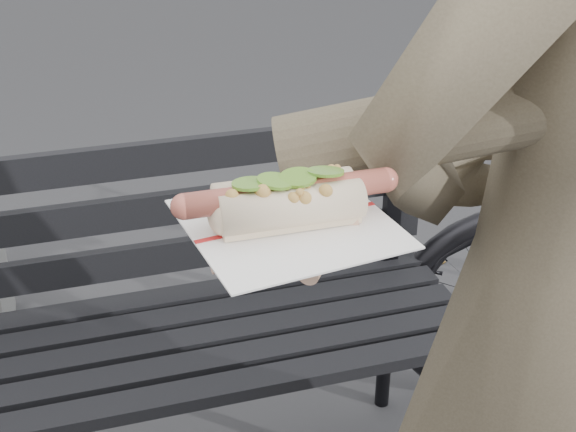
% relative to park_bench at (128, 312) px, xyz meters
% --- Properties ---
extents(park_bench, '(1.50, 0.44, 0.88)m').
position_rel_park_bench_xyz_m(park_bench, '(0.00, 0.00, 0.00)').
color(park_bench, black).
rests_on(park_bench, ground).
extents(person, '(0.75, 0.55, 1.89)m').
position_rel_park_bench_xyz_m(person, '(0.54, -0.78, 0.42)').
color(person, '#4F4634').
rests_on(person, ground).
extents(held_hotdog, '(0.64, 0.31, 0.20)m').
position_rel_park_bench_xyz_m(held_hotdog, '(0.32, -0.81, 0.71)').
color(held_hotdog, '#4F4634').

